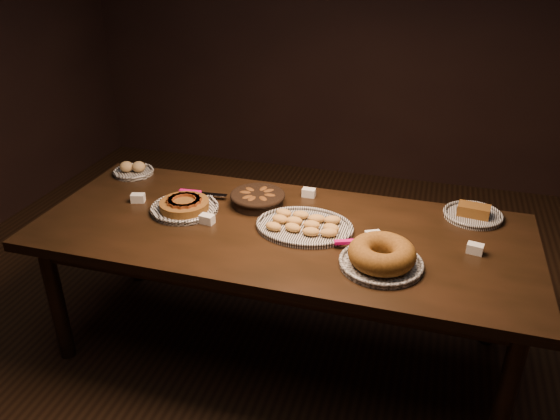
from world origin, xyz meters
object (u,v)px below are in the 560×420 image
(buffet_table, at_px, (281,241))
(apple_tart_plate, at_px, (185,206))
(bundt_cake_plate, at_px, (382,256))
(madeleine_platter, at_px, (304,225))

(buffet_table, relative_size, apple_tart_plate, 6.55)
(buffet_table, relative_size, bundt_cake_plate, 5.87)
(buffet_table, distance_m, madeleine_platter, 0.15)
(buffet_table, height_order, bundt_cake_plate, bundt_cake_plate)
(buffet_table, xyz_separation_m, madeleine_platter, (0.11, 0.02, 0.09))
(apple_tart_plate, bearing_deg, bundt_cake_plate, 11.51)
(madeleine_platter, bearing_deg, apple_tart_plate, -172.86)
(apple_tart_plate, distance_m, madeleine_platter, 0.64)
(buffet_table, relative_size, madeleine_platter, 5.09)
(buffet_table, xyz_separation_m, apple_tart_plate, (-0.53, 0.04, 0.10))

